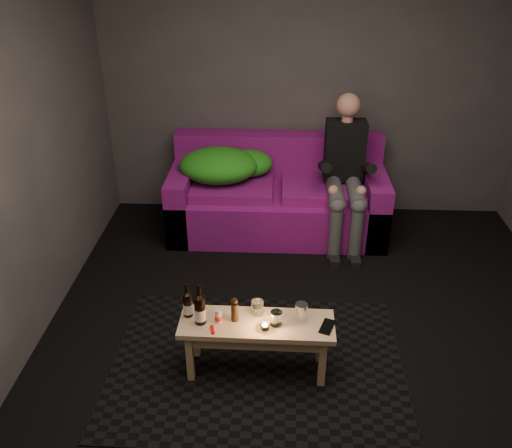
% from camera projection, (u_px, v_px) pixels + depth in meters
% --- Properties ---
extents(floor, '(4.50, 4.50, 0.00)m').
position_uv_depth(floor, '(317.00, 354.00, 3.79)').
color(floor, black).
rests_on(floor, ground).
extents(room, '(4.50, 4.50, 4.50)m').
position_uv_depth(room, '(327.00, 105.00, 3.40)').
color(room, silver).
rests_on(room, ground).
extents(rug, '(2.01, 1.47, 0.01)m').
position_uv_depth(rug, '(257.00, 364.00, 3.71)').
color(rug, black).
rests_on(rug, floor).
extents(sofa, '(2.02, 0.91, 0.87)m').
position_uv_depth(sofa, '(277.00, 198.00, 5.24)').
color(sofa, '#801179').
rests_on(sofa, floor).
extents(green_blanket, '(0.89, 0.61, 0.30)m').
position_uv_depth(green_blanket, '(224.00, 165.00, 5.09)').
color(green_blanket, '#2A9A1C').
rests_on(green_blanket, sofa).
extents(person, '(0.36, 0.84, 1.35)m').
position_uv_depth(person, '(345.00, 170.00, 4.89)').
color(person, black).
rests_on(person, sofa).
extents(coffee_table, '(1.00, 0.33, 0.41)m').
position_uv_depth(coffee_table, '(257.00, 331.00, 3.50)').
color(coffee_table, '#E0B483').
rests_on(coffee_table, rug).
extents(beer_bottle_a, '(0.06, 0.06, 0.25)m').
position_uv_depth(beer_bottle_a, '(188.00, 304.00, 3.48)').
color(beer_bottle_a, black).
rests_on(beer_bottle_a, coffee_table).
extents(beer_bottle_b, '(0.07, 0.07, 0.29)m').
position_uv_depth(beer_bottle_b, '(200.00, 309.00, 3.41)').
color(beer_bottle_b, black).
rests_on(beer_bottle_b, coffee_table).
extents(salt_shaker, '(0.05, 0.05, 0.09)m').
position_uv_depth(salt_shaker, '(218.00, 316.00, 3.45)').
color(salt_shaker, silver).
rests_on(salt_shaker, coffee_table).
extents(pepper_mill, '(0.05, 0.05, 0.13)m').
position_uv_depth(pepper_mill, '(235.00, 312.00, 3.46)').
color(pepper_mill, black).
rests_on(pepper_mill, coffee_table).
extents(tumbler_back, '(0.08, 0.08, 0.10)m').
position_uv_depth(tumbler_back, '(257.00, 307.00, 3.52)').
color(tumbler_back, white).
rests_on(tumbler_back, coffee_table).
extents(tealight, '(0.06, 0.06, 0.04)m').
position_uv_depth(tealight, '(265.00, 326.00, 3.40)').
color(tealight, white).
rests_on(tealight, coffee_table).
extents(tumbler_front, '(0.09, 0.09, 0.10)m').
position_uv_depth(tumbler_front, '(276.00, 318.00, 3.43)').
color(tumbler_front, white).
rests_on(tumbler_front, coffee_table).
extents(steel_cup, '(0.08, 0.08, 0.11)m').
position_uv_depth(steel_cup, '(301.00, 311.00, 3.48)').
color(steel_cup, silver).
rests_on(steel_cup, coffee_table).
extents(smartphone, '(0.12, 0.17, 0.01)m').
position_uv_depth(smartphone, '(327.00, 327.00, 3.42)').
color(smartphone, black).
rests_on(smartphone, coffee_table).
extents(red_lighter, '(0.04, 0.08, 0.01)m').
position_uv_depth(red_lighter, '(212.00, 330.00, 3.39)').
color(red_lighter, red).
rests_on(red_lighter, coffee_table).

